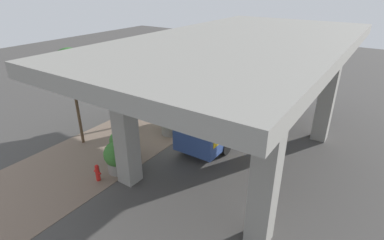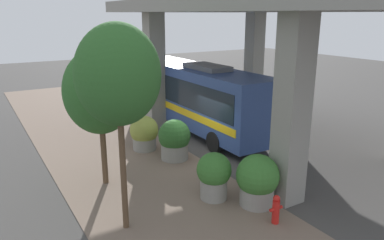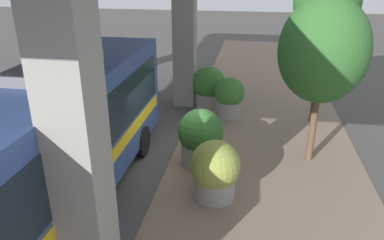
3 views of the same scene
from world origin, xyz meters
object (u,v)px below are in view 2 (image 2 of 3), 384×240
(fire_hydrant, at_px, (276,209))
(street_tree_near, at_px, (100,92))
(planter_back, at_px, (214,175))
(planter_front, at_px, (175,140))
(planter_middle, at_px, (257,180))
(bus, at_px, (195,94))
(planter_extra, at_px, (144,133))
(street_tree_far, at_px, (118,76))

(fire_hydrant, bearing_deg, street_tree_near, 122.87)
(fire_hydrant, bearing_deg, planter_back, 107.01)
(planter_front, height_order, planter_middle, planter_front)
(planter_middle, relative_size, planter_back, 1.06)
(bus, relative_size, planter_front, 6.19)
(street_tree_near, bearing_deg, planter_middle, -48.40)
(planter_middle, relative_size, planter_extra, 1.09)
(planter_back, xyz_separation_m, street_tree_near, (-2.81, 3.13, 2.64))
(fire_hydrant, xyz_separation_m, planter_middle, (0.26, 1.18, 0.42))
(planter_back, bearing_deg, fire_hydrant, -72.99)
(planter_extra, height_order, street_tree_near, street_tree_near)
(planter_back, bearing_deg, bus, 62.91)
(bus, xyz_separation_m, planter_front, (-3.14, -3.38, -1.11))
(bus, relative_size, street_tree_far, 1.85)
(fire_hydrant, height_order, street_tree_far, street_tree_far)
(planter_front, relative_size, planter_middle, 1.01)
(fire_hydrant, height_order, planter_front, planter_front)
(planter_extra, bearing_deg, street_tree_far, -118.91)
(fire_hydrant, height_order, planter_extra, planter_extra)
(fire_hydrant, bearing_deg, planter_middle, 77.47)
(planter_back, height_order, street_tree_near, street_tree_near)
(bus, xyz_separation_m, fire_hydrant, (-3.02, -9.59, -1.53))
(bus, height_order, planter_back, bus)
(bus, xyz_separation_m, planter_extra, (-3.78, -1.61, -1.19))
(bus, bearing_deg, fire_hydrant, -107.50)
(fire_hydrant, bearing_deg, planter_front, 91.05)
(planter_front, bearing_deg, fire_hydrant, -88.95)
(planter_extra, xyz_separation_m, street_tree_far, (-3.23, -5.84, 3.78))
(bus, height_order, planter_middle, bus)
(street_tree_near, bearing_deg, street_tree_far, -98.19)
(planter_back, xyz_separation_m, street_tree_far, (-3.28, -0.16, 3.70))
(bus, xyz_separation_m, street_tree_near, (-6.54, -4.16, 1.52))
(street_tree_near, bearing_deg, planter_front, 12.97)
(street_tree_near, bearing_deg, planter_extra, 42.84)
(planter_back, relative_size, street_tree_far, 0.28)
(planter_extra, bearing_deg, bus, 22.99)
(planter_extra, bearing_deg, fire_hydrant, -84.57)
(bus, distance_m, planter_back, 8.26)
(planter_extra, relative_size, street_tree_near, 0.32)
(planter_extra, distance_m, street_tree_far, 7.67)
(bus, distance_m, planter_extra, 4.28)
(planter_middle, bearing_deg, street_tree_near, 131.60)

